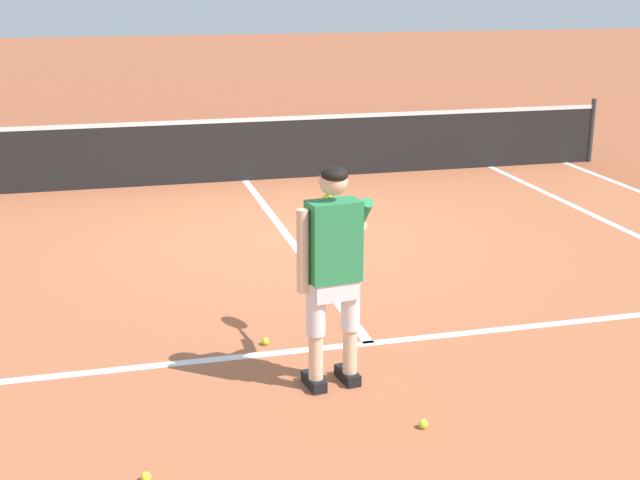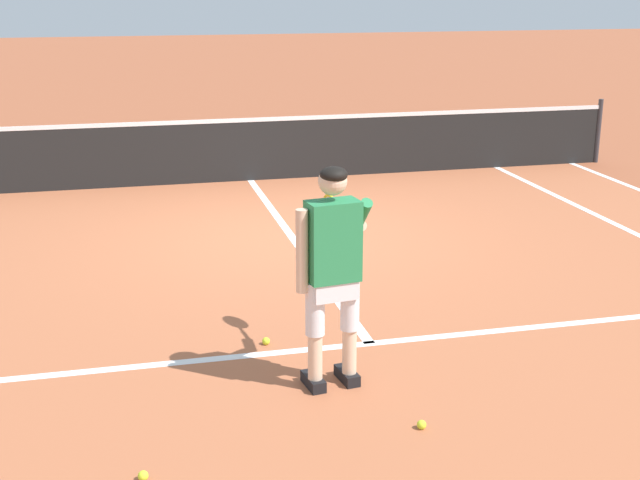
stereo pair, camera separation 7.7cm
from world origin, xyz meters
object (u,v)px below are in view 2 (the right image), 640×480
tennis_player (332,262)px  tennis_ball_mid_court (143,476)px  tennis_ball_by_baseline (422,425)px  tennis_ball_near_feet (266,341)px

tennis_player → tennis_ball_mid_court: bearing=-145.5°
tennis_ball_by_baseline → tennis_ball_mid_court: (-1.90, -0.20, 0.00)m
tennis_player → tennis_ball_near_feet: tennis_player is taller
tennis_player → tennis_ball_by_baseline: 1.32m
tennis_player → tennis_ball_mid_court: (-1.46, -1.00, -0.96)m
tennis_ball_by_baseline → tennis_ball_mid_court: bearing=-174.1°
tennis_ball_near_feet → tennis_ball_by_baseline: bearing=-64.5°
tennis_ball_mid_court → tennis_ball_by_baseline: bearing=5.9°
tennis_ball_by_baseline → tennis_ball_mid_court: same height
tennis_ball_near_feet → tennis_ball_by_baseline: same height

